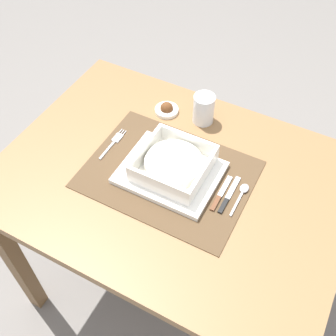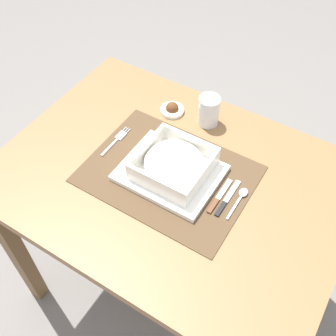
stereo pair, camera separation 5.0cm
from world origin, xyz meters
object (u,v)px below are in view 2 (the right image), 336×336
object	(u,v)px
butter_knife	(226,200)
bread_knife	(218,198)
spoon	(241,196)
fork	(118,139)
porridge_bowl	(174,165)
condiment_saucer	(172,109)
drinking_glass	(209,112)
dining_table	(172,198)

from	to	relation	value
butter_knife	bread_knife	xyz separation A→B (m)	(-0.02, -0.01, 0.00)
spoon	fork	bearing A→B (deg)	-175.94
fork	bread_knife	bearing A→B (deg)	-4.65
porridge_bowl	condiment_saucer	bearing A→B (deg)	122.31
porridge_bowl	butter_knife	size ratio (longest dim) A/B	1.40
fork	spoon	distance (m)	0.41
drinking_glass	condiment_saucer	xyz separation A→B (m)	(-0.12, -0.02, -0.03)
dining_table	condiment_saucer	world-z (taller)	condiment_saucer
porridge_bowl	bread_knife	world-z (taller)	porridge_bowl
butter_knife	drinking_glass	distance (m)	0.31
drinking_glass	condiment_saucer	size ratio (longest dim) A/B	1.27
fork	bread_knife	xyz separation A→B (m)	(0.36, -0.03, 0.00)
butter_knife	drinking_glass	xyz separation A→B (m)	(-0.19, 0.25, 0.04)
bread_knife	drinking_glass	bearing A→B (deg)	128.31
dining_table	condiment_saucer	distance (m)	0.29
spoon	butter_knife	bearing A→B (deg)	-127.49
porridge_bowl	butter_knife	bearing A→B (deg)	-1.78
condiment_saucer	drinking_glass	bearing A→B (deg)	8.68
dining_table	bread_knife	bearing A→B (deg)	-1.09
bread_knife	porridge_bowl	bearing A→B (deg)	-179.54
fork	porridge_bowl	bearing A→B (deg)	-5.58
drinking_glass	fork	bearing A→B (deg)	-132.13
spoon	butter_knife	world-z (taller)	spoon
spoon	condiment_saucer	world-z (taller)	condiment_saucer
fork	butter_knife	xyz separation A→B (m)	(0.38, -0.03, 0.00)
dining_table	bread_knife	xyz separation A→B (m)	(0.15, -0.00, 0.11)
fork	condiment_saucer	world-z (taller)	condiment_saucer
porridge_bowl	spoon	world-z (taller)	porridge_bowl
spoon	drinking_glass	bearing A→B (deg)	139.31
butter_knife	condiment_saucer	bearing A→B (deg)	146.62
porridge_bowl	fork	bearing A→B (deg)	173.66
dining_table	porridge_bowl	bearing A→B (deg)	88.91
bread_knife	butter_knife	bearing A→B (deg)	18.17
spoon	bread_knife	distance (m)	0.06
porridge_bowl	fork	size ratio (longest dim) A/B	1.40
spoon	drinking_glass	distance (m)	0.31
drinking_glass	spoon	bearing A→B (deg)	-44.18
dining_table	porridge_bowl	xyz separation A→B (m)	(0.00, 0.01, 0.15)
porridge_bowl	condiment_saucer	size ratio (longest dim) A/B	2.49
dining_table	spoon	bearing A→B (deg)	10.16
bread_knife	drinking_glass	world-z (taller)	drinking_glass
spoon	butter_knife	xyz separation A→B (m)	(-0.03, -0.03, -0.00)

